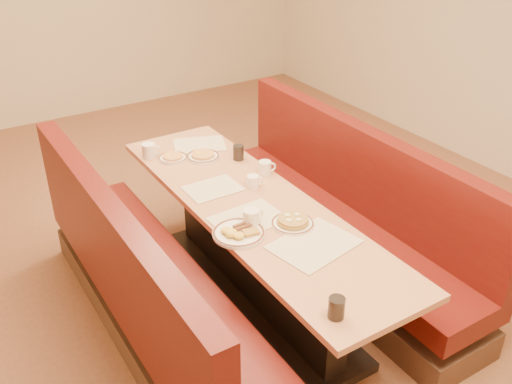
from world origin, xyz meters
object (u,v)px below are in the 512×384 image
coffee_mug_c (265,167)px  soda_tumbler_mid (238,153)px  diner_table (253,254)px  booth_right (341,223)px  eggs_plate (238,233)px  coffee_mug_d (149,150)px  coffee_mug_b (252,217)px  pancake_plate (293,222)px  coffee_mug_a (253,181)px  soda_tumbler_near (336,308)px  booth_left (148,294)px

coffee_mug_c → soda_tumbler_mid: size_ratio=1.14×
diner_table → booth_right: (0.73, 0.00, -0.01)m
eggs_plate → coffee_mug_d: coffee_mug_d is taller
coffee_mug_b → pancake_plate: bearing=-36.8°
diner_table → eggs_plate: size_ratio=8.43×
coffee_mug_c → coffee_mug_d: bearing=146.7°
coffee_mug_a → soda_tumbler_near: 1.29m
coffee_mug_d → soda_tumbler_near: soda_tumbler_near is taller
diner_table → booth_left: size_ratio=1.00×
booth_left → pancake_plate: bearing=-22.4°
booth_left → coffee_mug_a: (0.85, 0.18, 0.43)m
booth_right → soda_tumbler_mid: booth_right is taller
pancake_plate → coffee_mug_c: bearing=70.8°
diner_table → booth_right: bearing=0.0°
booth_left → coffee_mug_b: bearing=-18.8°
booth_right → coffee_mug_a: bearing=164.1°
diner_table → booth_left: bearing=180.0°
pancake_plate → coffee_mug_a: bearing=84.6°
diner_table → soda_tumbler_mid: bearing=67.4°
booth_right → soda_tumbler_mid: size_ratio=23.62×
eggs_plate → coffee_mug_c: (0.54, 0.55, 0.03)m
coffee_mug_c → coffee_mug_a: bearing=-128.5°
coffee_mug_c → soda_tumbler_near: size_ratio=1.12×
booth_left → soda_tumbler_mid: (0.98, 0.59, 0.44)m
booth_right → eggs_plate: size_ratio=8.43×
booth_right → soda_tumbler_near: (-0.95, -1.07, 0.44)m
diner_table → coffee_mug_b: 0.49m
coffee_mug_c → soda_tumbler_near: soda_tumbler_near is taller
coffee_mug_d → soda_tumbler_mid: 0.64m
coffee_mug_d → soda_tumbler_near: size_ratio=1.22×
booth_left → soda_tumbler_mid: booth_left is taller
booth_left → coffee_mug_b: booth_left is taller
pancake_plate → coffee_mug_a: 0.51m
eggs_plate → soda_tumbler_near: 0.82m
coffee_mug_a → soda_tumbler_mid: (0.13, 0.41, 0.01)m
booth_left → booth_right: 1.46m
booth_right → eggs_plate: booth_right is taller
eggs_plate → diner_table: bearing=44.9°
booth_right → coffee_mug_b: (-0.87, -0.20, 0.44)m
booth_left → coffee_mug_c: size_ratio=20.78×
coffee_mug_a → soda_tumbler_near: (-0.33, -1.25, 0.01)m
booth_right → coffee_mug_a: booth_right is taller
booth_right → pancake_plate: size_ratio=10.00×
coffee_mug_a → coffee_mug_c: 0.21m
booth_left → soda_tumbler_mid: size_ratio=23.62×
booth_right → coffee_mug_d: 1.46m
eggs_plate → pancake_plate: bearing=-13.1°
booth_right → soda_tumbler_near: bearing=-131.6°
pancake_plate → eggs_plate: 0.33m
coffee_mug_b → coffee_mug_c: coffee_mug_b is taller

